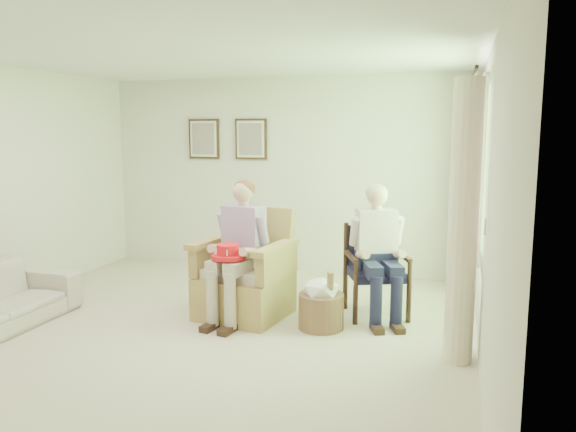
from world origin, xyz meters
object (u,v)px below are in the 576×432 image
Objects in this scene: wood_armchair at (378,267)px; hatbox at (321,303)px; person_wicker at (240,241)px; red_hat at (228,253)px; person_dark at (376,243)px; wicker_armchair at (246,282)px.

wood_armchair is 0.80m from hatbox.
person_wicker reaches higher than red_hat.
person_dark is (0.00, -0.15, 0.28)m from wood_armchair.
wicker_armchair is 1.39m from person_dark.
person_dark reaches higher than hatbox.
person_dark is (1.29, 0.46, -0.04)m from person_wicker.
person_dark is 1.48m from red_hat.
person_wicker reaches higher than person_dark.
wicker_armchair reaches higher than wood_armchair.
wicker_armchair is 1.21× the size of wood_armchair.
wood_armchair is 0.32m from person_dark.
hatbox is at bearing -148.24° from wood_armchair.
red_hat is (-1.33, -0.81, 0.23)m from wood_armchair.
hatbox is (0.84, -0.02, -0.56)m from person_wicker.
person_wicker is at bearing 78.94° from red_hat.
person_dark is 2.07× the size of hatbox.
wood_armchair reaches higher than red_hat.
red_hat is (-0.04, -0.34, 0.38)m from wicker_armchair.
wood_armchair is at bearing 31.32° from red_hat.
person_dark reaches higher than wicker_armchair.
wicker_armchair is at bearing 170.89° from person_dark.
person_dark is (1.29, 0.31, 0.43)m from wicker_armchair.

